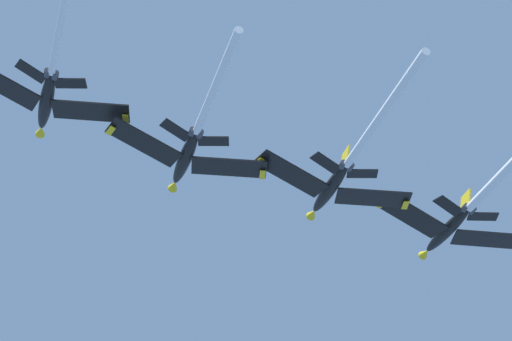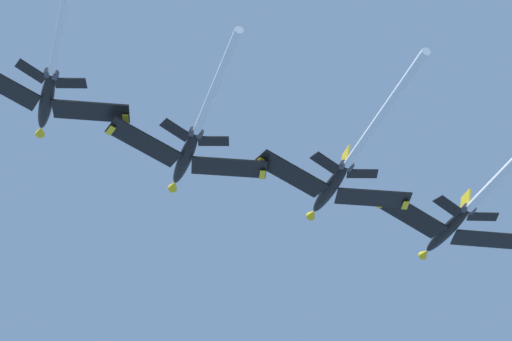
{
  "view_description": "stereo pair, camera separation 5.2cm",
  "coord_description": "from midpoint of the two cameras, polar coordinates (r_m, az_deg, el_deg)",
  "views": [
    {
      "loc": [
        45.52,
        -27.56,
        1.94
      ],
      "look_at": [
        1.92,
        9.71,
        111.03
      ],
      "focal_mm": 71.64,
      "sensor_mm": 36.0,
      "label": 1
    },
    {
      "loc": [
        45.48,
        -27.6,
        1.94
      ],
      "look_at": [
        1.92,
        9.71,
        111.03
      ],
      "focal_mm": 71.64,
      "sensor_mm": 36.0,
      "label": 2
    }
  ],
  "objects": [
    {
      "name": "jet_inner_left",
      "position": [
        118.9,
        -3.56,
        1.71
      ],
      "size": [
        27.0,
        19.07,
        16.99
      ],
      "color": "black"
    },
    {
      "name": "jet_centre",
      "position": [
        120.03,
        4.96,
        0.16
      ],
      "size": [
        29.66,
        19.07,
        19.23
      ],
      "color": "black"
    },
    {
      "name": "jet_inner_right",
      "position": [
        126.58,
        11.57,
        -2.3
      ],
      "size": [
        27.25,
        19.14,
        17.0
      ],
      "color": "black"
    },
    {
      "name": "jet_far_left",
      "position": [
        119.12,
        -11.46,
        4.78
      ],
      "size": [
        27.5,
        19.08,
        18.04
      ],
      "color": "black"
    }
  ]
}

